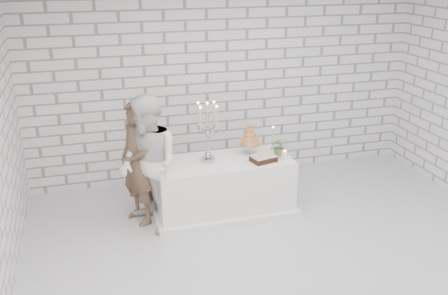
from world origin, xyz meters
TOP-DOWN VIEW (x-y plane):
  - ground at (0.00, 0.00)m, footprint 6.00×5.00m
  - wall_back at (0.00, 2.50)m, footprint 6.00×0.01m
  - cake_table at (-0.41, 1.25)m, footprint 1.80×0.80m
  - groom at (-1.53, 1.31)m, footprint 0.62×0.71m
  - bride at (-1.42, 1.08)m, footprint 0.91×1.02m
  - candelabra at (-0.62, 1.27)m, footprint 0.36×0.36m
  - croquembouche at (-0.00, 1.39)m, footprint 0.35×0.35m
  - chocolate_cake at (0.08, 1.07)m, footprint 0.35×0.29m
  - pillar_candle at (0.37, 1.04)m, footprint 0.08×0.08m
  - extra_taper at (0.35, 1.44)m, footprint 0.07×0.07m
  - flowers at (0.36, 1.21)m, footprint 0.29×0.27m

SIDE VIEW (x-z plane):
  - ground at x=0.00m, z-range -0.01..0.01m
  - cake_table at x=-0.41m, z-range 0.00..0.75m
  - chocolate_cake at x=0.08m, z-range 0.75..0.83m
  - pillar_candle at x=0.37m, z-range 0.75..0.87m
  - groom at x=-1.53m, z-range 0.00..1.63m
  - bride at x=-1.42m, z-range 0.00..1.75m
  - flowers at x=0.36m, z-range 0.75..1.01m
  - extra_taper at x=0.35m, z-range 0.75..1.07m
  - croquembouche at x=0.00m, z-range 0.75..1.20m
  - candelabra at x=-0.62m, z-range 0.75..1.56m
  - wall_back at x=0.00m, z-range 0.00..3.00m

